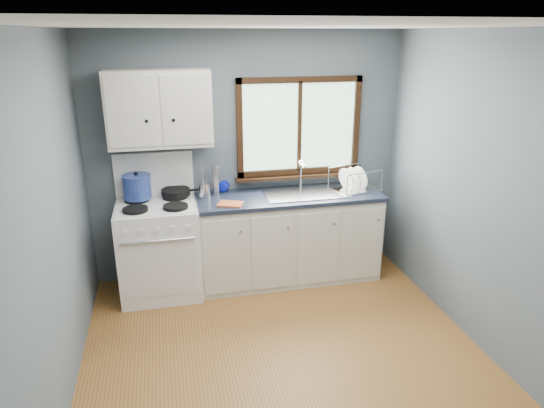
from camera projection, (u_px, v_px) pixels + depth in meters
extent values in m
cube|color=brown|center=(291.00, 372.00, 3.74)|extent=(3.20, 3.60, 0.02)
cube|color=white|center=(297.00, 24.00, 2.90)|extent=(3.20, 3.60, 0.02)
cube|color=#545F67|center=(248.00, 157.00, 4.98)|extent=(3.20, 0.02, 2.50)
cube|color=#545F67|center=(432.00, 408.00, 1.66)|extent=(3.20, 0.02, 2.50)
cube|color=#545F67|center=(42.00, 241.00, 2.98)|extent=(0.02, 3.60, 2.50)
cube|color=#545F67|center=(500.00, 203.00, 3.65)|extent=(0.02, 3.60, 2.50)
cube|color=white|center=(160.00, 250.00, 4.73)|extent=(0.76, 0.65, 0.92)
cube|color=white|center=(154.00, 174.00, 4.79)|extent=(0.76, 0.05, 0.44)
cube|color=silver|center=(156.00, 205.00, 4.58)|extent=(0.72, 0.59, 0.01)
cylinder|color=black|center=(135.00, 210.00, 4.39)|extent=(0.23, 0.23, 0.03)
cylinder|color=black|center=(176.00, 207.00, 4.47)|extent=(0.23, 0.23, 0.03)
cylinder|color=black|center=(137.00, 199.00, 4.67)|extent=(0.23, 0.23, 0.03)
cylinder|color=black|center=(174.00, 196.00, 4.75)|extent=(0.23, 0.23, 0.03)
cylinder|color=silver|center=(158.00, 241.00, 4.33)|extent=(0.66, 0.02, 0.02)
cube|color=silver|center=(160.00, 270.00, 4.46)|extent=(0.66, 0.01, 0.55)
cube|color=beige|center=(288.00, 239.00, 5.03)|extent=(1.85, 0.60, 0.88)
cube|color=black|center=(287.00, 272.00, 5.19)|extent=(1.85, 0.54, 0.08)
cube|color=black|center=(289.00, 197.00, 4.88)|extent=(1.89, 0.64, 0.04)
cube|color=silver|center=(306.00, 193.00, 4.91)|extent=(0.84, 0.46, 0.01)
cube|color=silver|center=(287.00, 202.00, 4.89)|extent=(0.36, 0.40, 0.14)
cube|color=silver|center=(324.00, 199.00, 4.98)|extent=(0.36, 0.40, 0.14)
cylinder|color=silver|center=(301.00, 175.00, 5.05)|extent=(0.02, 0.02, 0.28)
cylinder|color=silver|center=(303.00, 165.00, 4.94)|extent=(0.02, 0.16, 0.02)
sphere|color=silver|center=(301.00, 162.00, 5.00)|extent=(0.04, 0.04, 0.04)
cube|color=#9EC6A8|center=(299.00, 127.00, 4.97)|extent=(1.22, 0.01, 0.92)
cube|color=black|center=(300.00, 80.00, 4.80)|extent=(1.30, 0.05, 0.06)
cube|color=black|center=(299.00, 171.00, 5.11)|extent=(1.30, 0.05, 0.06)
cube|color=black|center=(240.00, 129.00, 4.83)|extent=(0.06, 0.05, 1.00)
cube|color=black|center=(356.00, 124.00, 5.09)|extent=(0.06, 0.05, 1.00)
cube|color=black|center=(299.00, 127.00, 4.96)|extent=(0.03, 0.05, 0.92)
cube|color=black|center=(299.00, 176.00, 5.10)|extent=(1.36, 0.10, 0.03)
cube|color=beige|center=(159.00, 109.00, 4.46)|extent=(0.95, 0.32, 0.70)
cube|color=beige|center=(132.00, 112.00, 4.25)|extent=(0.44, 0.01, 0.62)
cube|color=beige|center=(186.00, 110.00, 4.35)|extent=(0.44, 0.01, 0.62)
sphere|color=black|center=(147.00, 121.00, 4.29)|extent=(0.03, 0.03, 0.03)
sphere|color=black|center=(173.00, 120.00, 4.34)|extent=(0.03, 0.03, 0.03)
cylinder|color=black|center=(176.00, 192.00, 4.75)|extent=(0.31, 0.31, 0.06)
cube|color=black|center=(196.00, 190.00, 4.81)|extent=(0.16, 0.05, 0.02)
cylinder|color=navy|center=(137.00, 187.00, 4.62)|extent=(0.34, 0.34, 0.22)
cylinder|color=navy|center=(136.00, 176.00, 4.58)|extent=(0.35, 0.35, 0.01)
sphere|color=black|center=(136.00, 174.00, 4.57)|extent=(0.05, 0.05, 0.04)
cylinder|color=silver|center=(204.00, 190.00, 4.78)|extent=(0.14, 0.14, 0.14)
cylinder|color=silver|center=(206.00, 176.00, 4.74)|extent=(0.01, 0.01, 0.21)
cylinder|color=silver|center=(202.00, 174.00, 4.74)|extent=(0.01, 0.01, 0.24)
cylinder|color=silver|center=(203.00, 178.00, 4.72)|extent=(0.01, 0.01, 0.19)
cylinder|color=silver|center=(215.00, 180.00, 4.83)|extent=(0.08, 0.08, 0.31)
imported|color=#0A16AC|center=(222.00, 180.00, 4.89)|extent=(0.14, 0.14, 0.28)
cube|color=#C6582E|center=(230.00, 204.00, 4.59)|extent=(0.27, 0.24, 0.02)
cube|color=silver|center=(354.00, 188.00, 5.05)|extent=(0.53, 0.46, 0.02)
cylinder|color=silver|center=(347.00, 186.00, 4.78)|extent=(0.01, 0.01, 0.22)
cylinder|color=silver|center=(382.00, 180.00, 4.97)|extent=(0.01, 0.01, 0.22)
cylinder|color=silver|center=(328.00, 178.00, 5.05)|extent=(0.01, 0.01, 0.22)
cylinder|color=silver|center=(362.00, 173.00, 5.25)|extent=(0.01, 0.01, 0.22)
cylinder|color=silver|center=(365.00, 173.00, 4.84)|extent=(0.42, 0.12, 0.01)
cylinder|color=silver|center=(346.00, 165.00, 5.11)|extent=(0.42, 0.12, 0.01)
cylinder|color=white|center=(346.00, 179.00, 4.96)|extent=(0.12, 0.25, 0.24)
cylinder|color=white|center=(353.00, 178.00, 5.00)|extent=(0.12, 0.25, 0.24)
cylinder|color=white|center=(360.00, 177.00, 5.04)|extent=(0.12, 0.25, 0.24)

